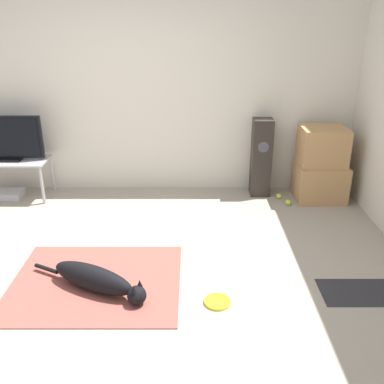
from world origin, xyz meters
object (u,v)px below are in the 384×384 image
(tv_stand, at_px, (11,165))
(game_console, at_px, (11,194))
(frisbee, at_px, (218,302))
(tv, at_px, (7,139))
(floor_speaker, at_px, (262,158))
(cardboard_box_upper, at_px, (324,146))
(tennis_ball_by_boxes, at_px, (289,202))
(dog, at_px, (98,279))
(cardboard_box_lower, at_px, (321,181))
(tennis_ball_near_speaker, at_px, (280,196))

(tv_stand, relative_size, game_console, 2.90)
(frisbee, height_order, tv_stand, tv_stand)
(tv_stand, xyz_separation_m, tv, (0.00, 0.00, 0.33))
(floor_speaker, height_order, tv_stand, floor_speaker)
(cardboard_box_upper, relative_size, tennis_ball_by_boxes, 7.99)
(floor_speaker, distance_m, tv_stand, 3.05)
(dog, height_order, floor_speaker, floor_speaker)
(floor_speaker, xyz_separation_m, game_console, (-3.12, -0.11, -0.44))
(frisbee, bearing_deg, tv_stand, 138.51)
(dog, height_order, tv, tv)
(cardboard_box_lower, bearing_deg, tv, 179.35)
(frisbee, bearing_deg, dog, 171.11)
(dog, bearing_deg, floor_speaker, 51.92)
(dog, distance_m, tennis_ball_by_boxes, 2.58)
(dog, xyz_separation_m, game_console, (-1.49, 1.96, -0.08))
(tv_stand, distance_m, tennis_ball_by_boxes, 3.37)
(tv_stand, distance_m, tennis_ball_near_speaker, 3.29)
(game_console, bearing_deg, tennis_ball_by_boxes, -4.03)
(floor_speaker, bearing_deg, tv, -178.12)
(tennis_ball_near_speaker, height_order, game_console, game_console)
(tv_stand, height_order, tv, tv)
(cardboard_box_upper, height_order, tv_stand, cardboard_box_upper)
(tennis_ball_near_speaker, bearing_deg, tv, 179.01)
(frisbee, distance_m, tv_stand, 3.22)
(frisbee, relative_size, floor_speaker, 0.22)
(floor_speaker, bearing_deg, cardboard_box_lower, -11.34)
(cardboard_box_lower, distance_m, tv, 3.79)
(game_console, bearing_deg, cardboard_box_lower, -0.50)
(tv, bearing_deg, floor_speaker, 1.88)
(floor_speaker, bearing_deg, cardboard_box_upper, -11.17)
(dog, bearing_deg, tennis_ball_near_speaker, 46.00)
(dog, distance_m, floor_speaker, 2.65)
(floor_speaker, bearing_deg, dog, -128.08)
(cardboard_box_upper, bearing_deg, dog, -140.15)
(cardboard_box_lower, xyz_separation_m, floor_speaker, (-0.71, 0.14, 0.26))
(dog, relative_size, tv, 1.20)
(cardboard_box_lower, height_order, floor_speaker, floor_speaker)
(frisbee, distance_m, cardboard_box_upper, 2.56)
(game_console, bearing_deg, dog, -52.69)
(frisbee, xyz_separation_m, tv_stand, (-2.40, 2.12, 0.41))
(tv_stand, bearing_deg, cardboard_box_upper, -0.53)
(tv, height_order, tennis_ball_near_speaker, tv)
(tennis_ball_near_speaker, bearing_deg, frisbee, -112.96)
(frisbee, xyz_separation_m, tennis_ball_by_boxes, (0.95, 1.87, 0.02))
(tv, xyz_separation_m, game_console, (-0.07, -0.01, -0.71))
(tv_stand, height_order, game_console, tv_stand)
(dog, distance_m, tv_stand, 2.45)
(dog, distance_m, frisbee, 0.99)
(cardboard_box_upper, bearing_deg, tv_stand, 179.47)
(floor_speaker, bearing_deg, frisbee, -106.29)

